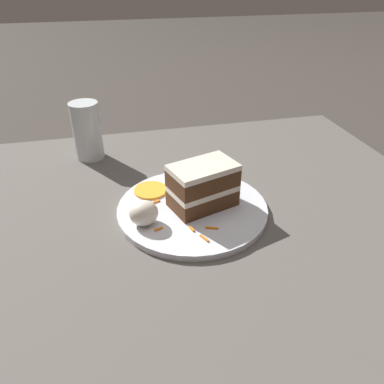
{
  "coord_description": "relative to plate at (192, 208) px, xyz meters",
  "views": [
    {
      "loc": [
        0.17,
        0.58,
        0.44
      ],
      "look_at": [
        0.03,
        -0.0,
        0.07
      ],
      "focal_mm": 35.0,
      "sensor_mm": 36.0,
      "label": 1
    }
  ],
  "objects": [
    {
      "name": "orange_garnish",
      "position": [
        0.07,
        -0.07,
        0.01
      ],
      "size": [
        0.07,
        0.07,
        0.0
      ],
      "primitive_type": "cylinder",
      "color": "orange",
      "rests_on": "plate"
    },
    {
      "name": "plate",
      "position": [
        0.0,
        0.0,
        0.0
      ],
      "size": [
        0.29,
        0.29,
        0.01
      ],
      "primitive_type": "cylinder",
      "color": "silver",
      "rests_on": "dining_table"
    },
    {
      "name": "cake_slice",
      "position": [
        -0.02,
        -0.0,
        0.05
      ],
      "size": [
        0.14,
        0.11,
        0.09
      ],
      "rotation": [
        0.0,
        0.0,
        1.88
      ],
      "color": "#4C2D19",
      "rests_on": "plate"
    },
    {
      "name": "carrot_shreds_scatter",
      "position": [
        0.01,
        0.04,
        0.01
      ],
      "size": [
        0.17,
        0.19,
        0.0
      ],
      "color": "orange",
      "rests_on": "plate"
    },
    {
      "name": "drinking_glass",
      "position": [
        0.19,
        -0.29,
        0.05
      ],
      "size": [
        0.07,
        0.07,
        0.14
      ],
      "color": "silver",
      "rests_on": "dining_table"
    },
    {
      "name": "dining_table",
      "position": [
        -0.03,
        0.0,
        -0.02
      ],
      "size": [
        0.98,
        0.85,
        0.03
      ],
      "primitive_type": "cube",
      "color": "#56514C",
      "rests_on": "ground"
    },
    {
      "name": "cream_dollop",
      "position": [
        0.1,
        0.04,
        0.03
      ],
      "size": [
        0.05,
        0.05,
        0.05
      ],
      "primitive_type": "ellipsoid",
      "color": "silver",
      "rests_on": "plate"
    },
    {
      "name": "ground_plane",
      "position": [
        -0.03,
        0.0,
        -0.03
      ],
      "size": [
        6.0,
        6.0,
        0.0
      ],
      "primitive_type": "plane",
      "color": "#38332D",
      "rests_on": "ground"
    }
  ]
}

